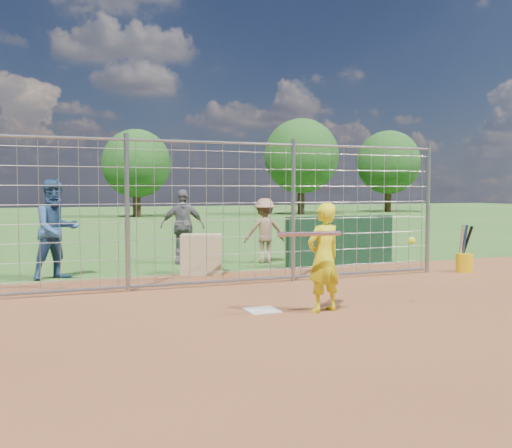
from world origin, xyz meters
name	(u,v)px	position (x,y,z in m)	size (l,w,h in m)	color
ground	(257,308)	(0.00, 0.00, 0.00)	(100.00, 100.00, 0.00)	#2D591E
infield_dirt	(374,370)	(0.00, -3.00, 0.01)	(18.00, 18.00, 0.00)	brown
home_plate	(262,310)	(0.00, -0.20, 0.01)	(0.43, 0.43, 0.02)	silver
dugout_wall	(340,241)	(3.40, 3.60, 0.55)	(2.60, 0.20, 1.10)	#11381E
batter	(324,258)	(0.77, -0.55, 0.75)	(0.55, 0.36, 1.50)	yellow
bystander_a	(56,229)	(-2.54, 3.82, 0.94)	(0.91, 0.71, 1.88)	navy
bystander_b	(182,227)	(0.21, 5.19, 0.85)	(0.99, 0.41, 1.69)	#5E5E63
bystander_c	(265,231)	(2.01, 4.62, 0.74)	(0.96, 0.55, 1.49)	#936B50
equipment_bin	(201,254)	(0.16, 3.43, 0.40)	(0.80, 0.55, 0.80)	tan
equipment_in_play	(336,236)	(0.79, -0.83, 1.08)	(2.10, 0.18, 0.23)	silver
bucket_with_bats	(464,260)	(5.24, 1.76, 0.25)	(0.34, 0.40, 0.97)	#DCA70B
backstop_fence	(215,214)	(0.00, 2.00, 1.26)	(9.08, 0.08, 2.60)	gray
tree_line	(138,157)	(3.13, 28.13, 3.71)	(44.66, 6.72, 6.48)	#3F2B19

